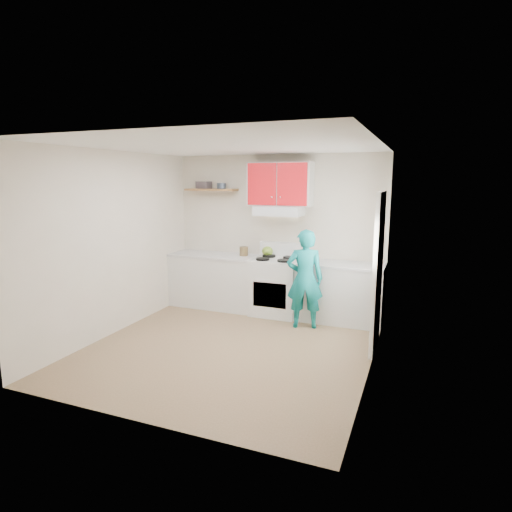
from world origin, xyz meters
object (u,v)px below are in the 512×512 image
at_px(crock, 244,252).
at_px(person, 305,279).
at_px(tin, 222,186).
at_px(kettle, 268,251).
at_px(stove, 276,287).

xyz_separation_m(crock, person, (1.22, -0.55, -0.24)).
bearing_deg(tin, kettle, 6.11).
bearing_deg(person, stove, -53.52).
distance_m(kettle, person, 1.11).
relative_size(tin, person, 0.11).
height_order(stove, person, person).
bearing_deg(person, crock, -41.08).
bearing_deg(kettle, stove, -25.72).
distance_m(stove, crock, 0.82).
relative_size(stove, crock, 5.29).
xyz_separation_m(kettle, crock, (-0.38, -0.13, -0.01)).
relative_size(tin, kettle, 0.82).
bearing_deg(stove, kettle, 135.54).
distance_m(tin, crock, 1.18).
bearing_deg(kettle, person, -20.30).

